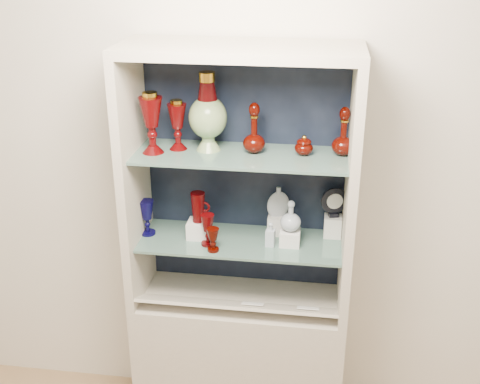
# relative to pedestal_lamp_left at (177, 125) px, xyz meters

# --- Properties ---
(wall_back) EXTENTS (3.50, 0.02, 2.80)m
(wall_back) POSITION_rel_pedestal_lamp_left_xyz_m (0.28, 0.17, -0.18)
(wall_back) COLOR beige
(wall_back) RESTS_ON ground
(cabinet_base) EXTENTS (1.00, 0.40, 0.75)m
(cabinet_base) POSITION_rel_pedestal_lamp_left_xyz_m (0.28, -0.05, -1.21)
(cabinet_base) COLOR beige
(cabinet_base) RESTS_ON ground
(cabinet_back_panel) EXTENTS (0.98, 0.02, 1.15)m
(cabinet_back_panel) POSITION_rel_pedestal_lamp_left_xyz_m (0.28, 0.14, -0.26)
(cabinet_back_panel) COLOR black
(cabinet_back_panel) RESTS_ON cabinet_base
(cabinet_side_left) EXTENTS (0.04, 0.40, 1.15)m
(cabinet_side_left) POSITION_rel_pedestal_lamp_left_xyz_m (-0.20, -0.05, -0.26)
(cabinet_side_left) COLOR beige
(cabinet_side_left) RESTS_ON cabinet_base
(cabinet_side_right) EXTENTS (0.04, 0.40, 1.15)m
(cabinet_side_right) POSITION_rel_pedestal_lamp_left_xyz_m (0.76, -0.05, -0.26)
(cabinet_side_right) COLOR beige
(cabinet_side_right) RESTS_ON cabinet_base
(cabinet_top_cap) EXTENTS (1.00, 0.40, 0.04)m
(cabinet_top_cap) POSITION_rel_pedestal_lamp_left_xyz_m (0.28, -0.05, 0.34)
(cabinet_top_cap) COLOR beige
(cabinet_top_cap) RESTS_ON cabinet_side_left
(shelf_lower) EXTENTS (0.92, 0.34, 0.01)m
(shelf_lower) POSITION_rel_pedestal_lamp_left_xyz_m (0.28, -0.03, -0.54)
(shelf_lower) COLOR slate
(shelf_lower) RESTS_ON cabinet_side_left
(shelf_upper) EXTENTS (0.92, 0.34, 0.01)m
(shelf_upper) POSITION_rel_pedestal_lamp_left_xyz_m (0.28, -0.03, -0.12)
(shelf_upper) COLOR slate
(shelf_upper) RESTS_ON cabinet_side_left
(label_ledge) EXTENTS (0.92, 0.17, 0.09)m
(label_ledge) POSITION_rel_pedestal_lamp_left_xyz_m (0.28, -0.16, -0.80)
(label_ledge) COLOR beige
(label_ledge) RESTS_ON cabinet_base
(label_card_0) EXTENTS (0.10, 0.06, 0.03)m
(label_card_0) POSITION_rel_pedestal_lamp_left_xyz_m (0.61, -0.16, -0.79)
(label_card_0) COLOR white
(label_card_0) RESTS_ON label_ledge
(label_card_1) EXTENTS (0.10, 0.06, 0.03)m
(label_card_1) POSITION_rel_pedestal_lamp_left_xyz_m (0.36, -0.16, -0.79)
(label_card_1) COLOR white
(label_card_1) RESTS_ON label_ledge
(pedestal_lamp_left) EXTENTS (0.09, 0.09, 0.22)m
(pedestal_lamp_left) POSITION_rel_pedestal_lamp_left_xyz_m (0.00, 0.00, 0.00)
(pedestal_lamp_left) COLOR #4F0506
(pedestal_lamp_left) RESTS_ON shelf_upper
(pedestal_lamp_right) EXTENTS (0.10, 0.10, 0.27)m
(pedestal_lamp_right) POSITION_rel_pedestal_lamp_left_xyz_m (-0.10, -0.06, 0.02)
(pedestal_lamp_right) COLOR #4F0506
(pedestal_lamp_right) RESTS_ON shelf_upper
(enamel_urn) EXTENTS (0.22, 0.22, 0.34)m
(enamel_urn) POSITION_rel_pedestal_lamp_left_xyz_m (0.13, 0.01, 0.06)
(enamel_urn) COLOR #074E20
(enamel_urn) RESTS_ON shelf_upper
(ruby_decanter_a) EXTENTS (0.12, 0.12, 0.25)m
(ruby_decanter_a) POSITION_rel_pedestal_lamp_left_xyz_m (0.34, -0.00, 0.01)
(ruby_decanter_a) COLOR #420902
(ruby_decanter_a) RESTS_ON shelf_upper
(ruby_decanter_b) EXTENTS (0.12, 0.12, 0.23)m
(ruby_decanter_b) POSITION_rel_pedestal_lamp_left_xyz_m (0.72, 0.02, 0.00)
(ruby_decanter_b) COLOR #420902
(ruby_decanter_b) RESTS_ON shelf_upper
(lidded_bowl) EXTENTS (0.10, 0.10, 0.09)m
(lidded_bowl) POSITION_rel_pedestal_lamp_left_xyz_m (0.55, -0.00, -0.07)
(lidded_bowl) COLOR #420902
(lidded_bowl) RESTS_ON shelf_upper
(cobalt_goblet) EXTENTS (0.09, 0.09, 0.17)m
(cobalt_goblet) POSITION_rel_pedestal_lamp_left_xyz_m (-0.16, -0.03, -0.45)
(cobalt_goblet) COLOR #0A0739
(cobalt_goblet) RESTS_ON shelf_lower
(ruby_goblet_tall) EXTENTS (0.07, 0.07, 0.15)m
(ruby_goblet_tall) POSITION_rel_pedestal_lamp_left_xyz_m (0.14, -0.09, -0.46)
(ruby_goblet_tall) COLOR #4F0506
(ruby_goblet_tall) RESTS_ON shelf_lower
(ruby_goblet_small) EXTENTS (0.06, 0.06, 0.11)m
(ruby_goblet_small) POSITION_rel_pedestal_lamp_left_xyz_m (0.18, -0.15, -0.48)
(ruby_goblet_small) COLOR #420902
(ruby_goblet_small) RESTS_ON shelf_lower
(riser_ruby_pitcher) EXTENTS (0.10, 0.10, 0.08)m
(riser_ruby_pitcher) POSITION_rel_pedestal_lamp_left_xyz_m (0.09, -0.02, -0.49)
(riser_ruby_pitcher) COLOR silver
(riser_ruby_pitcher) RESTS_ON shelf_lower
(ruby_pitcher) EXTENTS (0.12, 0.09, 0.14)m
(ruby_pitcher) POSITION_rel_pedestal_lamp_left_xyz_m (0.09, -0.02, -0.38)
(ruby_pitcher) COLOR #4F0506
(ruby_pitcher) RESTS_ON riser_ruby_pitcher
(clear_square_bottle) EXTENTS (0.05, 0.05, 0.12)m
(clear_square_bottle) POSITION_rel_pedestal_lamp_left_xyz_m (0.42, -0.07, -0.47)
(clear_square_bottle) COLOR #A1AFBD
(clear_square_bottle) RESTS_ON shelf_lower
(riser_flat_flask) EXTENTS (0.09, 0.09, 0.09)m
(riser_flat_flask) POSITION_rel_pedestal_lamp_left_xyz_m (0.45, 0.07, -0.49)
(riser_flat_flask) COLOR silver
(riser_flat_flask) RESTS_ON shelf_lower
(flat_flask) EXTENTS (0.11, 0.08, 0.15)m
(flat_flask) POSITION_rel_pedestal_lamp_left_xyz_m (0.45, 0.07, -0.37)
(flat_flask) COLOR #AFB9C2
(flat_flask) RESTS_ON riser_flat_flask
(riser_clear_round_decanter) EXTENTS (0.09, 0.09, 0.07)m
(riser_clear_round_decanter) POSITION_rel_pedestal_lamp_left_xyz_m (0.51, -0.04, -0.50)
(riser_clear_round_decanter) COLOR silver
(riser_clear_round_decanter) RESTS_ON shelf_lower
(clear_round_decanter) EXTENTS (0.10, 0.10, 0.14)m
(clear_round_decanter) POSITION_rel_pedestal_lamp_left_xyz_m (0.51, -0.04, -0.39)
(clear_round_decanter) COLOR #A1AFBD
(clear_round_decanter) RESTS_ON riser_clear_round_decanter
(riser_cameo_medallion) EXTENTS (0.08, 0.08, 0.10)m
(riser_cameo_medallion) POSITION_rel_pedestal_lamp_left_xyz_m (0.70, 0.07, -0.48)
(riser_cameo_medallion) COLOR silver
(riser_cameo_medallion) RESTS_ON shelf_lower
(cameo_medallion) EXTENTS (0.13, 0.07, 0.15)m
(cameo_medallion) POSITION_rel_pedestal_lamp_left_xyz_m (0.70, 0.07, -0.36)
(cameo_medallion) COLOR black
(cameo_medallion) RESTS_ON riser_cameo_medallion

